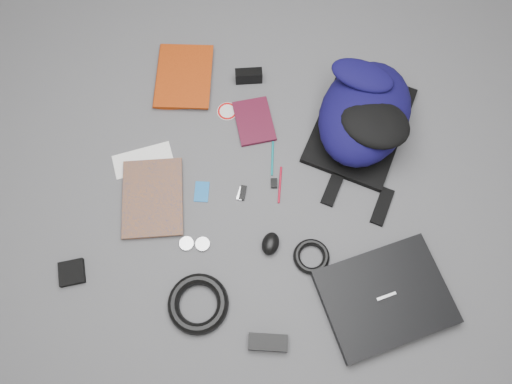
# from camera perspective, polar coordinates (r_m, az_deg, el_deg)

# --- Properties ---
(ground) EXTENTS (4.00, 4.00, 0.00)m
(ground) POSITION_cam_1_polar(r_m,az_deg,el_deg) (1.71, -0.00, -0.24)
(ground) COLOR #4F4F51
(ground) RESTS_ON ground
(backpack) EXTENTS (0.45, 0.55, 0.20)m
(backpack) POSITION_cam_1_polar(r_m,az_deg,el_deg) (1.78, 12.34, 8.82)
(backpack) COLOR black
(backpack) RESTS_ON ground
(laptop) EXTENTS (0.47, 0.43, 0.04)m
(laptop) POSITION_cam_1_polar(r_m,az_deg,el_deg) (1.65, 14.52, -11.56)
(laptop) COLOR black
(laptop) RESTS_ON ground
(textbook_red) EXTENTS (0.23, 0.29, 0.03)m
(textbook_red) POSITION_cam_1_polar(r_m,az_deg,el_deg) (1.95, -11.33, 12.87)
(textbook_red) COLOR #8F2A08
(textbook_red) RESTS_ON ground
(comic_book) EXTENTS (0.25, 0.31, 0.02)m
(comic_book) POSITION_cam_1_polar(r_m,az_deg,el_deg) (1.75, -15.01, -0.89)
(comic_book) COLOR #CA6B0E
(comic_book) RESTS_ON ground
(envelope) EXTENTS (0.23, 0.17, 0.00)m
(envelope) POSITION_cam_1_polar(r_m,az_deg,el_deg) (1.80, -12.78, 3.56)
(envelope) COLOR white
(envelope) RESTS_ON ground
(dvd_case) EXTENTS (0.18, 0.21, 0.01)m
(dvd_case) POSITION_cam_1_polar(r_m,az_deg,el_deg) (1.83, -0.22, 8.09)
(dvd_case) COLOR #3D0B1B
(dvd_case) RESTS_ON ground
(compact_camera) EXTENTS (0.10, 0.05, 0.06)m
(compact_camera) POSITION_cam_1_polar(r_m,az_deg,el_deg) (1.90, -0.83, 13.12)
(compact_camera) COLOR black
(compact_camera) RESTS_ON ground
(sticker_disc) EXTENTS (0.09, 0.09, 0.00)m
(sticker_disc) POSITION_cam_1_polar(r_m,az_deg,el_deg) (1.86, -3.30, 9.19)
(sticker_disc) COLOR silver
(sticker_disc) RESTS_ON ground
(pen_teal) EXTENTS (0.02, 0.13, 0.01)m
(pen_teal) POSITION_cam_1_polar(r_m,az_deg,el_deg) (1.76, 1.89, 3.87)
(pen_teal) COLOR #0E787E
(pen_teal) RESTS_ON ground
(pen_red) EXTENTS (0.01, 0.13, 0.01)m
(pen_red) POSITION_cam_1_polar(r_m,az_deg,el_deg) (1.72, 2.75, 0.84)
(pen_red) COLOR #A70C24
(pen_red) RESTS_ON ground
(id_badge) EXTENTS (0.05, 0.08, 0.00)m
(id_badge) POSITION_cam_1_polar(r_m,az_deg,el_deg) (1.72, -6.23, 0.04)
(id_badge) COLOR #1764B0
(id_badge) RESTS_ON ground
(usb_black) EXTENTS (0.02, 0.05, 0.01)m
(usb_black) POSITION_cam_1_polar(r_m,az_deg,el_deg) (1.71, -1.53, -0.10)
(usb_black) COLOR black
(usb_black) RESTS_ON ground
(usb_silver) EXTENTS (0.03, 0.05, 0.01)m
(usb_silver) POSITION_cam_1_polar(r_m,az_deg,el_deg) (1.71, -1.76, -0.20)
(usb_silver) COLOR silver
(usb_silver) RESTS_ON ground
(key_fob) EXTENTS (0.03, 0.04, 0.01)m
(key_fob) POSITION_cam_1_polar(r_m,az_deg,el_deg) (1.72, 2.07, 1.00)
(key_fob) COLOR black
(key_fob) RESTS_ON ground
(mouse) EXTENTS (0.07, 0.09, 0.04)m
(mouse) POSITION_cam_1_polar(r_m,az_deg,el_deg) (1.64, 1.67, -5.92)
(mouse) COLOR black
(mouse) RESTS_ON ground
(headphone_left) EXTENTS (0.05, 0.05, 0.01)m
(headphone_left) POSITION_cam_1_polar(r_m,az_deg,el_deg) (1.66, -6.12, -5.95)
(headphone_left) COLOR #A6A6A8
(headphone_left) RESTS_ON ground
(headphone_right) EXTENTS (0.06, 0.06, 0.01)m
(headphone_right) POSITION_cam_1_polar(r_m,az_deg,el_deg) (1.67, -7.94, -5.87)
(headphone_right) COLOR silver
(headphone_right) RESTS_ON ground
(cable_coil) EXTENTS (0.15, 0.15, 0.02)m
(cable_coil) POSITION_cam_1_polar(r_m,az_deg,el_deg) (1.64, 6.35, -7.34)
(cable_coil) COLOR black
(cable_coil) RESTS_ON ground
(power_brick) EXTENTS (0.12, 0.06, 0.03)m
(power_brick) POSITION_cam_1_polar(r_m,az_deg,el_deg) (1.59, 1.37, -16.81)
(power_brick) COLOR black
(power_brick) RESTS_ON ground
(power_cord_coil) EXTENTS (0.21, 0.21, 0.04)m
(power_cord_coil) POSITION_cam_1_polar(r_m,az_deg,el_deg) (1.61, -6.63, -12.56)
(power_cord_coil) COLOR black
(power_cord_coil) RESTS_ON ground
(pouch) EXTENTS (0.10, 0.10, 0.02)m
(pouch) POSITION_cam_1_polar(r_m,az_deg,el_deg) (1.73, -20.30, -8.64)
(pouch) COLOR black
(pouch) RESTS_ON ground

